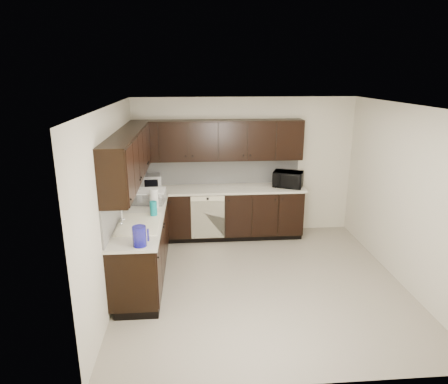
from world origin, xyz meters
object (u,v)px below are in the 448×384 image
at_px(microwave, 288,179).
at_px(storage_bin, 148,197).
at_px(blue_pitcher, 139,236).
at_px(toaster_oven, 150,182).
at_px(sink, 139,229).

bearing_deg(microwave, storage_bin, -140.30).
distance_m(microwave, storage_bin, 2.50).
distance_m(storage_bin, blue_pitcher, 1.65).
xyz_separation_m(microwave, storage_bin, (-2.39, -0.73, -0.04)).
relative_size(toaster_oven, storage_bin, 0.75).
bearing_deg(blue_pitcher, storage_bin, 89.24).
height_order(storage_bin, blue_pitcher, blue_pitcher).
bearing_deg(toaster_oven, sink, -96.82).
xyz_separation_m(toaster_oven, storage_bin, (0.05, -0.83, -0.02)).
height_order(sink, microwave, microwave).
bearing_deg(sink, storage_bin, 87.80).
distance_m(microwave, blue_pitcher, 3.33).
relative_size(toaster_oven, blue_pitcher, 1.54).
relative_size(sink, storage_bin, 1.65).
relative_size(microwave, blue_pitcher, 2.07).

